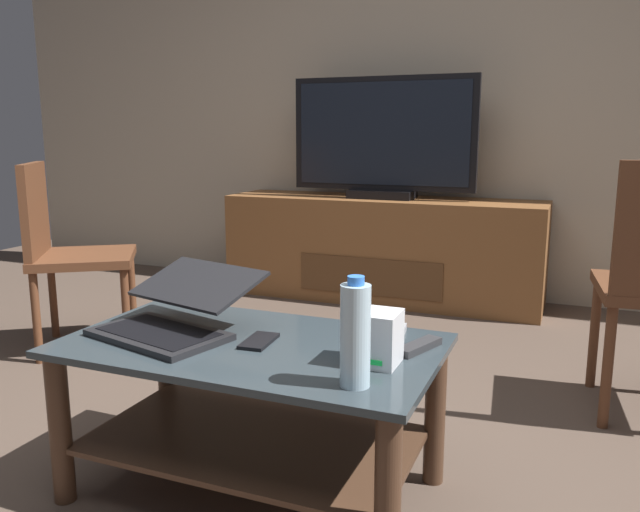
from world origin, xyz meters
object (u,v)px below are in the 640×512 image
(router_box, at_px, (375,337))
(water_bottle_near, at_px, (355,335))
(television, at_px, (383,140))
(soundbar_remote, at_px, (396,334))
(cell_phone, at_px, (259,341))
(tv_remote, at_px, (419,346))
(laptop, at_px, (175,313))
(side_chair, at_px, (65,246))
(coffee_table, at_px, (252,392))
(media_cabinet, at_px, (382,249))

(router_box, distance_m, water_bottle_near, 0.16)
(television, bearing_deg, soundbar_remote, -72.05)
(cell_phone, height_order, tv_remote, tv_remote)
(laptop, bearing_deg, television, 91.38)
(television, relative_size, tv_remote, 6.91)
(side_chair, bearing_deg, television, 52.52)
(soundbar_remote, bearing_deg, side_chair, 153.27)
(coffee_table, distance_m, soundbar_remote, 0.43)
(water_bottle_near, bearing_deg, router_box, 90.22)
(side_chair, xyz_separation_m, tv_remote, (1.83, -0.66, -0.04))
(television, bearing_deg, cell_phone, -81.78)
(laptop, bearing_deg, tv_remote, 9.63)
(laptop, bearing_deg, router_box, -1.92)
(coffee_table, distance_m, router_box, 0.42)
(side_chair, bearing_deg, soundbar_remote, -18.41)
(coffee_table, xyz_separation_m, media_cabinet, (-0.29, 2.22, 0.01))
(television, distance_m, laptop, 2.25)
(coffee_table, distance_m, cell_phone, 0.15)
(cell_phone, bearing_deg, side_chair, 146.34)
(side_chair, xyz_separation_m, soundbar_remote, (1.74, -0.58, -0.04))
(television, height_order, laptop, television)
(coffee_table, height_order, media_cabinet, media_cabinet)
(coffee_table, height_order, router_box, router_box)
(coffee_table, bearing_deg, soundbar_remote, 27.85)
(laptop, relative_size, tv_remote, 2.87)
(router_box, relative_size, tv_remote, 0.83)
(media_cabinet, bearing_deg, water_bottle_near, -74.67)
(television, relative_size, laptop, 2.41)
(router_box, xyz_separation_m, soundbar_remote, (-0.01, 0.22, -0.06))
(media_cabinet, bearing_deg, router_box, -73.69)
(coffee_table, bearing_deg, cell_phone, 3.58)
(laptop, distance_m, cell_phone, 0.27)
(router_box, bearing_deg, media_cabinet, 106.31)
(side_chair, bearing_deg, tv_remote, -19.84)
(cell_phone, xyz_separation_m, soundbar_remote, (0.33, 0.19, 0.01))
(media_cabinet, xyz_separation_m, water_bottle_near, (0.66, -2.40, 0.26))
(coffee_table, relative_size, water_bottle_near, 4.02)
(television, xyz_separation_m, cell_phone, (0.32, -2.19, -0.51))
(coffee_table, bearing_deg, media_cabinet, 97.53)
(coffee_table, xyz_separation_m, soundbar_remote, (0.36, 0.19, 0.15))
(water_bottle_near, height_order, tv_remote, water_bottle_near)
(laptop, distance_m, soundbar_remote, 0.63)
(media_cabinet, distance_m, tv_remote, 2.24)
(cell_phone, bearing_deg, router_box, -9.86)
(water_bottle_near, bearing_deg, coffee_table, 153.56)
(television, relative_size, cell_phone, 7.90)
(tv_remote, bearing_deg, side_chair, -179.64)
(water_bottle_near, xyz_separation_m, tv_remote, (0.08, 0.29, -0.11))
(television, xyz_separation_m, water_bottle_near, (0.66, -2.38, -0.40))
(laptop, bearing_deg, soundbar_remote, 18.09)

